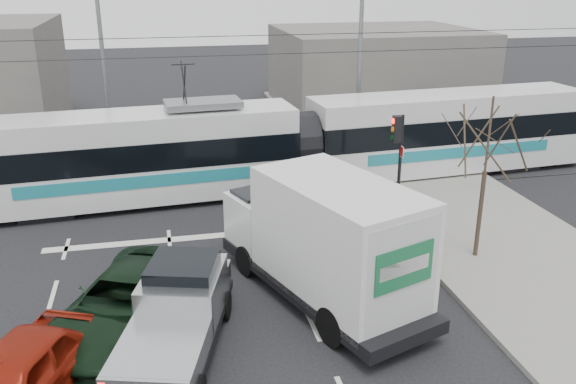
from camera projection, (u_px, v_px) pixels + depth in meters
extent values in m
plane|color=black|center=(246.00, 332.00, 15.25)|extent=(120.00, 120.00, 0.00)
cube|color=gray|center=(565.00, 291.00, 17.03)|extent=(6.00, 60.00, 0.15)
cube|color=#33302D|center=(209.00, 195.00, 24.42)|extent=(60.00, 1.60, 0.03)
cube|color=#67625D|center=(375.00, 69.00, 38.79)|extent=(12.00, 10.00, 5.00)
cylinder|color=#47382B|center=(480.00, 214.00, 18.54)|extent=(0.14, 0.14, 2.75)
cylinder|color=#47382B|center=(489.00, 134.00, 17.67)|extent=(0.07, 0.07, 2.25)
cylinder|color=black|center=(400.00, 164.00, 21.86)|extent=(0.12, 0.12, 3.60)
cube|color=black|center=(397.00, 129.00, 21.37)|extent=(0.28, 0.28, 0.95)
cylinder|color=#FF0C07|center=(393.00, 121.00, 21.23)|extent=(0.06, 0.20, 0.20)
cylinder|color=orange|center=(393.00, 129.00, 21.34)|extent=(0.06, 0.20, 0.20)
cylinder|color=#05330C|center=(392.00, 138.00, 21.44)|extent=(0.06, 0.20, 0.20)
cube|color=white|center=(402.00, 152.00, 21.54)|extent=(0.02, 0.30, 0.40)
cylinder|color=slate|center=(360.00, 62.00, 28.03)|extent=(0.20, 0.20, 9.00)
cylinder|color=slate|center=(104.00, 63.00, 27.56)|extent=(0.20, 0.20, 9.00)
cylinder|color=black|center=(202.00, 56.00, 22.52)|extent=(60.00, 0.03, 0.03)
cylinder|color=black|center=(201.00, 37.00, 22.27)|extent=(60.00, 0.03, 0.03)
cube|color=silver|center=(137.00, 178.00, 23.35)|extent=(12.40, 3.50, 1.48)
cube|color=black|center=(135.00, 150.00, 22.95)|extent=(12.47, 3.53, 1.01)
cube|color=silver|center=(133.00, 126.00, 22.64)|extent=(12.40, 3.40, 0.94)
cube|color=teal|center=(139.00, 182.00, 22.09)|extent=(8.55, 0.68, 0.47)
cube|color=silver|center=(445.00, 150.00, 26.94)|extent=(12.40, 3.50, 1.48)
cube|color=black|center=(447.00, 125.00, 26.55)|extent=(12.47, 3.53, 1.01)
cube|color=silver|center=(449.00, 104.00, 26.23)|extent=(12.40, 3.40, 0.94)
cube|color=teal|center=(462.00, 152.00, 25.68)|extent=(8.55, 0.68, 0.47)
cylinder|color=black|center=(302.00, 141.00, 24.82)|extent=(1.14, 2.53, 2.46)
cube|color=slate|center=(203.00, 104.00, 23.12)|extent=(2.96, 1.76, 0.24)
cube|color=black|center=(48.00, 207.00, 22.73)|extent=(2.06, 2.32, 0.34)
cube|color=black|center=(256.00, 186.00, 24.89)|extent=(2.06, 2.32, 0.34)
cube|color=black|center=(347.00, 177.00, 25.97)|extent=(2.06, 2.32, 0.34)
cube|color=black|center=(507.00, 161.00, 28.12)|extent=(2.06, 2.32, 0.34)
cube|color=black|center=(176.00, 338.00, 14.13)|extent=(3.26, 5.66, 0.23)
cube|color=#AAADAF|center=(184.00, 292.00, 14.81)|extent=(2.36, 2.66, 1.06)
cube|color=black|center=(183.00, 270.00, 14.70)|extent=(1.95, 1.98, 0.51)
cube|color=#AAADAF|center=(195.00, 275.00, 16.08)|extent=(1.95, 1.41, 0.51)
cube|color=#AAADAF|center=(161.00, 354.00, 12.90)|extent=(2.41, 2.82, 0.60)
cylinder|color=black|center=(160.00, 303.00, 15.83)|extent=(0.45, 0.78, 0.74)
cylinder|color=black|center=(224.00, 306.00, 15.73)|extent=(0.45, 0.78, 0.74)
cube|color=black|center=(321.00, 279.00, 16.67)|extent=(4.73, 7.50, 0.35)
cube|color=white|center=(270.00, 218.00, 18.51)|extent=(2.76, 2.39, 1.62)
cube|color=black|center=(268.00, 198.00, 18.41)|extent=(2.26, 1.75, 0.61)
cube|color=silver|center=(339.00, 239.00, 15.59)|extent=(3.95, 5.37, 2.99)
cube|color=silver|center=(402.00, 276.00, 13.70)|extent=(2.03, 0.79, 2.63)
cube|color=#155F37|center=(405.00, 268.00, 13.58)|extent=(1.60, 0.61, 1.02)
cube|color=black|center=(405.00, 342.00, 14.07)|extent=(2.14, 0.99, 0.18)
cylinder|color=black|center=(247.00, 261.00, 17.96)|extent=(0.60, 0.96, 0.91)
cylinder|color=black|center=(307.00, 244.00, 19.04)|extent=(0.60, 0.96, 0.91)
cylinder|color=black|center=(333.00, 326.00, 14.58)|extent=(0.63, 1.06, 1.01)
cylinder|color=black|center=(400.00, 302.00, 15.65)|extent=(0.63, 1.06, 1.01)
cube|color=black|center=(350.00, 227.00, 19.96)|extent=(3.89, 5.66, 0.27)
cube|color=black|center=(332.00, 197.00, 20.43)|extent=(2.65, 2.81, 1.22)
cube|color=black|center=(331.00, 179.00, 20.29)|extent=(2.16, 2.12, 0.58)
cube|color=black|center=(309.00, 193.00, 21.49)|extent=(2.09, 1.61, 0.58)
cube|color=black|center=(375.00, 227.00, 18.92)|extent=(2.71, 2.95, 0.69)
cube|color=silver|center=(407.00, 251.00, 17.96)|extent=(1.74, 0.88, 0.19)
cube|color=#590505|center=(384.00, 245.00, 17.43)|extent=(0.17, 0.14, 0.30)
cube|color=#590505|center=(426.00, 231.00, 18.37)|extent=(0.17, 0.14, 0.30)
cylinder|color=black|center=(297.00, 221.00, 20.82)|extent=(0.61, 0.90, 0.85)
cylinder|color=black|center=(338.00, 210.00, 21.80)|extent=(0.61, 0.90, 0.85)
cylinder|color=black|center=(364.00, 257.00, 18.22)|extent=(0.61, 0.90, 0.85)
cylinder|color=black|center=(407.00, 243.00, 19.20)|extent=(0.61, 0.90, 0.85)
imported|color=black|center=(128.00, 302.00, 15.14)|extent=(4.54, 6.04, 1.52)
imported|color=maroon|center=(14.00, 383.00, 12.19)|extent=(3.49, 4.87, 1.54)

